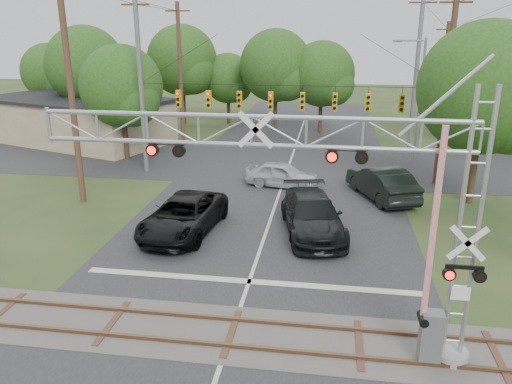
# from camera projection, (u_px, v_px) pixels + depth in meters

# --- Properties ---
(ground) EXTENTS (160.00, 160.00, 0.00)m
(ground) POSITION_uv_depth(u_px,v_px,m) (217.00, 375.00, 13.99)
(ground) COLOR #263B1B
(ground) RESTS_ON ground
(road_main) EXTENTS (14.00, 90.00, 0.02)m
(road_main) POSITION_uv_depth(u_px,v_px,m) (265.00, 236.00, 23.38)
(road_main) COLOR #242426
(road_main) RESTS_ON ground
(road_cross) EXTENTS (90.00, 12.00, 0.02)m
(road_cross) POSITION_uv_depth(u_px,v_px,m) (290.00, 162.00, 36.54)
(road_cross) COLOR #242426
(road_cross) RESTS_ON ground
(railroad_track) EXTENTS (90.00, 3.20, 0.17)m
(railroad_track) POSITION_uv_depth(u_px,v_px,m) (231.00, 333.00, 15.86)
(railroad_track) COLOR #544D48
(railroad_track) RESTS_ON ground
(crossing_gantry) EXTENTS (12.35, 1.02, 7.97)m
(crossing_gantry) POSITION_uv_depth(u_px,v_px,m) (334.00, 195.00, 13.56)
(crossing_gantry) COLOR gray
(crossing_gantry) RESTS_ON ground
(traffic_signal_span) EXTENTS (19.34, 0.36, 11.50)m
(traffic_signal_span) POSITION_uv_depth(u_px,v_px,m) (300.00, 91.00, 30.93)
(traffic_signal_span) COLOR gray
(traffic_signal_span) RESTS_ON ground
(pickup_black) EXTENTS (3.41, 6.39, 1.71)m
(pickup_black) POSITION_uv_depth(u_px,v_px,m) (183.00, 216.00, 23.58)
(pickup_black) COLOR black
(pickup_black) RESTS_ON ground
(car_dark) EXTENTS (3.75, 6.62, 1.81)m
(car_dark) POSITION_uv_depth(u_px,v_px,m) (312.00, 215.00, 23.51)
(car_dark) COLOR black
(car_dark) RESTS_ON ground
(sedan_silver) EXTENTS (4.76, 2.68, 1.53)m
(sedan_silver) POSITION_uv_depth(u_px,v_px,m) (282.00, 175.00, 30.58)
(sedan_silver) COLOR #B2B4BA
(sedan_silver) RESTS_ON ground
(suv_dark) EXTENTS (3.97, 6.02, 1.88)m
(suv_dark) POSITION_uv_depth(u_px,v_px,m) (382.00, 182.00, 28.39)
(suv_dark) COLOR black
(suv_dark) RESTS_ON ground
(commercial_building) EXTENTS (17.77, 13.01, 3.72)m
(commercial_building) POSITION_uv_depth(u_px,v_px,m) (76.00, 120.00, 42.70)
(commercial_building) COLOR #978664
(commercial_building) RESTS_ON ground
(streetlight) EXTENTS (2.32, 0.24, 8.69)m
(streetlight) POSITION_uv_depth(u_px,v_px,m) (418.00, 93.00, 36.01)
(streetlight) COLOR gray
(streetlight) RESTS_ON ground
(utility_poles) EXTENTS (25.35, 29.12, 12.20)m
(utility_poles) POSITION_uv_depth(u_px,v_px,m) (326.00, 83.00, 32.93)
(utility_poles) COLOR #492E21
(utility_poles) RESTS_ON ground
(treeline) EXTENTS (58.00, 30.68, 9.81)m
(treeline) POSITION_uv_depth(u_px,v_px,m) (300.00, 71.00, 42.78)
(treeline) COLOR #3C2B1B
(treeline) RESTS_ON ground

